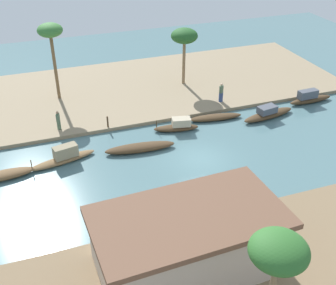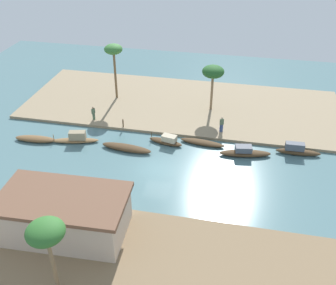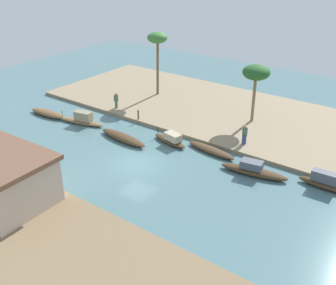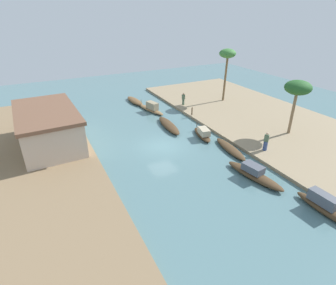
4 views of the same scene
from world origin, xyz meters
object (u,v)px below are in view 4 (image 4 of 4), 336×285
at_px(sampan_downstream_large, 135,101).
at_px(person_by_mooring, 266,143).
at_px(sampan_with_red_awning, 151,108).
at_px(riverside_building, 48,127).
at_px(mooring_post, 192,111).
at_px(sampan_foreground, 326,207).
at_px(palm_tree_left_near, 298,89).
at_px(sampan_near_left_bank, 230,149).
at_px(person_on_near_bank, 183,99).
at_px(sampan_midstream, 203,134).
at_px(palm_tree_left_far, 227,55).
at_px(sampan_with_tall_canopy, 169,125).
at_px(sampan_upstream_small, 254,174).

xyz_separation_m(sampan_downstream_large, person_by_mooring, (-19.14, -5.49, 0.79)).
bearing_deg(sampan_downstream_large, sampan_with_red_awning, -174.68).
distance_m(person_by_mooring, riverside_building, 20.09).
distance_m(sampan_downstream_large, mooring_post, 9.42).
relative_size(sampan_foreground, palm_tree_left_near, 0.81).
height_order(person_by_mooring, palm_tree_left_near, palm_tree_left_near).
bearing_deg(sampan_downstream_large, sampan_near_left_bank, -173.91).
bearing_deg(mooring_post, person_on_near_bank, -14.08).
xyz_separation_m(sampan_downstream_large, person_on_near_bank, (-4.61, -5.19, 0.79)).
xyz_separation_m(sampan_midstream, palm_tree_left_far, (8.34, -8.93, 5.97)).
bearing_deg(sampan_with_red_awning, palm_tree_left_far, -108.50).
bearing_deg(sampan_near_left_bank, palm_tree_left_far, -27.78).
height_order(sampan_with_tall_canopy, sampan_midstream, sampan_midstream).
xyz_separation_m(sampan_upstream_small, palm_tree_left_far, (16.43, -9.48, 5.98)).
distance_m(sampan_foreground, mooring_post, 18.61).
xyz_separation_m(sampan_near_left_bank, sampan_midstream, (3.67, 0.66, 0.18)).
relative_size(person_on_near_bank, palm_tree_left_far, 0.23).
bearing_deg(palm_tree_left_near, sampan_near_left_bank, 89.75).
relative_size(sampan_near_left_bank, sampan_foreground, 1.07).
distance_m(sampan_near_left_bank, sampan_upstream_small, 4.58).
height_order(sampan_near_left_bank, riverside_building, riverside_building).
relative_size(sampan_midstream, palm_tree_left_far, 0.55).
xyz_separation_m(palm_tree_left_far, riverside_building, (-3.52, 23.01, -4.34)).
bearing_deg(sampan_foreground, sampan_near_left_bank, -1.12).
distance_m(sampan_with_tall_canopy, palm_tree_left_far, 13.30).
bearing_deg(sampan_downstream_large, riverside_building, 123.65).
bearing_deg(riverside_building, person_on_near_bank, -77.89).
height_order(sampan_with_tall_canopy, sampan_downstream_large, sampan_with_tall_canopy).
xyz_separation_m(sampan_near_left_bank, sampan_upstream_small, (-4.42, 1.21, 0.17)).
height_order(sampan_upstream_small, sampan_downstream_large, sampan_upstream_small).
height_order(person_on_near_bank, palm_tree_left_near, palm_tree_left_near).
distance_m(sampan_downstream_large, palm_tree_left_far, 13.87).
distance_m(person_on_near_bank, mooring_post, 3.91).
xyz_separation_m(sampan_upstream_small, person_on_near_bank, (17.23, -3.46, 0.66)).
bearing_deg(sampan_with_red_awning, riverside_building, 97.78).
height_order(sampan_foreground, sampan_with_tall_canopy, sampan_foreground).
xyz_separation_m(sampan_with_red_awning, sampan_with_tall_canopy, (-5.64, 0.37, -0.17)).
height_order(sampan_downstream_large, person_on_near_bank, person_on_near_bank).
relative_size(sampan_with_red_awning, sampan_downstream_large, 1.12).
xyz_separation_m(sampan_with_red_awning, palm_tree_left_far, (-1.10, -10.55, 5.92)).
distance_m(mooring_post, palm_tree_left_far, 9.43).
bearing_deg(palm_tree_left_far, sampan_downstream_large, 64.26).
height_order(sampan_with_tall_canopy, sampan_upstream_small, sampan_upstream_small).
bearing_deg(sampan_midstream, sampan_foreground, -164.94).
distance_m(sampan_near_left_bank, sampan_foreground, 9.55).
bearing_deg(palm_tree_left_near, palm_tree_left_far, -3.65).
xyz_separation_m(sampan_midstream, person_on_near_bank, (9.14, -2.91, 0.65)).
bearing_deg(sampan_near_left_bank, sampan_with_tall_canopy, 26.27).
height_order(sampan_upstream_small, person_by_mooring, person_by_mooring).
bearing_deg(palm_tree_left_near, sampan_with_red_awning, 36.66).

